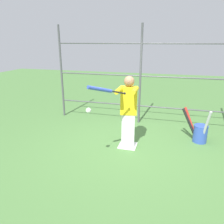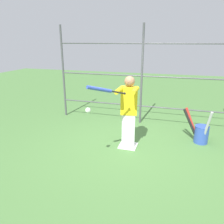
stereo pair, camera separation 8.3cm
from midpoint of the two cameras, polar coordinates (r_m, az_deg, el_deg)
name	(u,v)px [view 2 (the right image)]	position (r m, az deg, el deg)	size (l,w,h in m)	color
ground_plane	(128,146)	(5.15, 4.66, -8.84)	(24.00, 24.00, 0.00)	#4C7A3D
home_plate	(128,146)	(5.14, 4.66, -8.74)	(0.40, 0.40, 0.02)	white
fence_backstop	(142,76)	(6.24, 8.17, 9.28)	(4.96, 0.06, 2.78)	#4C4C51
batter	(129,110)	(4.80, 4.88, 0.47)	(0.41, 0.59, 1.62)	silver
baseball_bat_swinging	(103,90)	(3.93, -1.78, 5.82)	(0.55, 0.73, 0.29)	black
softball_in_flight	(88,110)	(3.93, -5.70, 0.44)	(0.10, 0.10, 0.10)	white
bat_bucket	(201,133)	(5.62, 22.52, -5.04)	(0.64, 0.49, 0.87)	#3351B2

